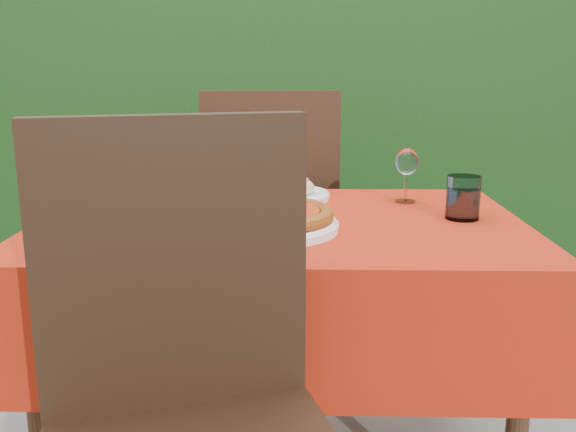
{
  "coord_description": "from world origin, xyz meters",
  "views": [
    {
      "loc": [
        0.06,
        -1.64,
        1.14
      ],
      "look_at": [
        0.02,
        -0.05,
        0.77
      ],
      "focal_mm": 40.0,
      "sensor_mm": 36.0,
      "label": 1
    }
  ],
  "objects_px": {
    "pizza_plate": "(266,218)",
    "pasta_plate": "(290,191)",
    "fork": "(144,226)",
    "chair_near": "(187,394)",
    "water_glass": "(463,200)",
    "wine_glass": "(407,164)",
    "chair_far": "(268,214)"
  },
  "relations": [
    {
      "from": "pizza_plate",
      "to": "pasta_plate",
      "type": "xyz_separation_m",
      "value": [
        0.05,
        0.39,
        -0.01
      ]
    },
    {
      "from": "water_glass",
      "to": "fork",
      "type": "height_order",
      "value": "water_glass"
    },
    {
      "from": "water_glass",
      "to": "fork",
      "type": "distance_m",
      "value": 0.82
    },
    {
      "from": "water_glass",
      "to": "wine_glass",
      "type": "height_order",
      "value": "wine_glass"
    },
    {
      "from": "wine_glass",
      "to": "pasta_plate",
      "type": "bearing_deg",
      "value": 172.31
    },
    {
      "from": "pasta_plate",
      "to": "water_glass",
      "type": "distance_m",
      "value": 0.53
    },
    {
      "from": "wine_glass",
      "to": "fork",
      "type": "bearing_deg",
      "value": -155.19
    },
    {
      "from": "fork",
      "to": "chair_near",
      "type": "bearing_deg",
      "value": -60.05
    },
    {
      "from": "water_glass",
      "to": "wine_glass",
      "type": "xyz_separation_m",
      "value": [
        -0.12,
        0.21,
        0.06
      ]
    },
    {
      "from": "chair_far",
      "to": "pasta_plate",
      "type": "relative_size",
      "value": 4.39
    },
    {
      "from": "wine_glass",
      "to": "fork",
      "type": "xyz_separation_m",
      "value": [
        -0.7,
        -0.32,
        -0.11
      ]
    },
    {
      "from": "pizza_plate",
      "to": "pasta_plate",
      "type": "bearing_deg",
      "value": 82.55
    },
    {
      "from": "chair_near",
      "to": "fork",
      "type": "height_order",
      "value": "chair_near"
    },
    {
      "from": "chair_far",
      "to": "chair_near",
      "type": "bearing_deg",
      "value": 78.27
    },
    {
      "from": "chair_far",
      "to": "wine_glass",
      "type": "height_order",
      "value": "chair_far"
    },
    {
      "from": "chair_near",
      "to": "fork",
      "type": "bearing_deg",
      "value": 91.26
    },
    {
      "from": "pasta_plate",
      "to": "water_glass",
      "type": "height_order",
      "value": "water_glass"
    },
    {
      "from": "chair_far",
      "to": "pizza_plate",
      "type": "height_order",
      "value": "chair_far"
    },
    {
      "from": "pasta_plate",
      "to": "wine_glass",
      "type": "xyz_separation_m",
      "value": [
        0.34,
        -0.05,
        0.09
      ]
    },
    {
      "from": "chair_far",
      "to": "fork",
      "type": "distance_m",
      "value": 0.83
    },
    {
      "from": "chair_far",
      "to": "wine_glass",
      "type": "bearing_deg",
      "value": 124.89
    },
    {
      "from": "pasta_plate",
      "to": "chair_near",
      "type": "bearing_deg",
      "value": -99.11
    },
    {
      "from": "pasta_plate",
      "to": "fork",
      "type": "xyz_separation_m",
      "value": [
        -0.36,
        -0.37,
        -0.02
      ]
    },
    {
      "from": "pizza_plate",
      "to": "pasta_plate",
      "type": "distance_m",
      "value": 0.39
    },
    {
      "from": "water_glass",
      "to": "wine_glass",
      "type": "distance_m",
      "value": 0.25
    },
    {
      "from": "pizza_plate",
      "to": "water_glass",
      "type": "height_order",
      "value": "water_glass"
    },
    {
      "from": "wine_glass",
      "to": "chair_far",
      "type": "bearing_deg",
      "value": 134.03
    },
    {
      "from": "water_glass",
      "to": "pasta_plate",
      "type": "bearing_deg",
      "value": 150.87
    },
    {
      "from": "pizza_plate",
      "to": "water_glass",
      "type": "relative_size",
      "value": 3.26
    },
    {
      "from": "chair_far",
      "to": "fork",
      "type": "xyz_separation_m",
      "value": [
        -0.26,
        -0.77,
        0.14
      ]
    },
    {
      "from": "fork",
      "to": "pasta_plate",
      "type": "bearing_deg",
      "value": 56.52
    },
    {
      "from": "chair_near",
      "to": "wine_glass",
      "type": "height_order",
      "value": "chair_near"
    }
  ]
}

